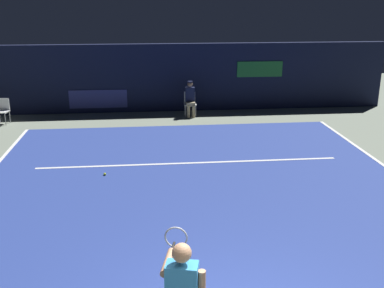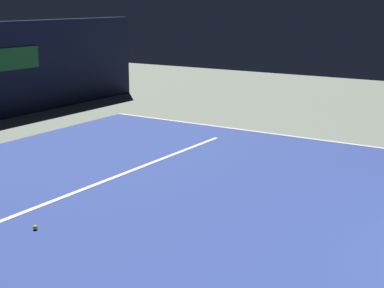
{
  "view_description": "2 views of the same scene",
  "coord_description": "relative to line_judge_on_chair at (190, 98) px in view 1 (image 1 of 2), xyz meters",
  "views": [
    {
      "loc": [
        -1.11,
        -4.63,
        4.28
      ],
      "look_at": [
        -0.04,
        5.87,
        0.9
      ],
      "focal_mm": 43.04,
      "sensor_mm": 36.0,
      "label": 1
    },
    {
      "loc": [
        -7.48,
        0.31,
        3.16
      ],
      "look_at": [
        0.36,
        5.3,
        0.86
      ],
      "focal_mm": 54.52,
      "sensor_mm": 36.0,
      "label": 2
    }
  ],
  "objects": [
    {
      "name": "ground_plane",
      "position": [
        -0.54,
        -7.21,
        -0.69
      ],
      "size": [
        32.54,
        32.54,
        0.0
      ],
      "primitive_type": "plane",
      "color": "gray"
    },
    {
      "name": "back_wall",
      "position": [
        -0.54,
        1.03,
        0.61
      ],
      "size": [
        16.75,
        0.33,
        2.6
      ],
      "color": "#141933",
      "rests_on": "ground"
    },
    {
      "name": "line_judge_on_chair",
      "position": [
        0.0,
        0.0,
        0.0
      ],
      "size": [
        0.44,
        0.53,
        1.32
      ],
      "color": "white",
      "rests_on": "ground"
    },
    {
      "name": "tennis_ball",
      "position": [
        -2.73,
        -5.82,
        -0.64
      ],
      "size": [
        0.07,
        0.07,
        0.07
      ],
      "primitive_type": "sphere",
      "color": "#CCE033",
      "rests_on": "court_surface"
    },
    {
      "name": "line_service",
      "position": [
        -0.54,
        -5.15,
        -0.67
      ],
      "size": [
        8.09,
        0.1,
        0.01
      ],
      "primitive_type": "cube",
      "color": "white",
      "rests_on": "court_surface"
    },
    {
      "name": "court_surface",
      "position": [
        -0.54,
        -7.21,
        -0.68
      ],
      "size": [
        10.37,
        11.79,
        0.01
      ],
      "primitive_type": "cube",
      "color": "navy",
      "rests_on": "ground"
    },
    {
      "name": "courtside_chair_near",
      "position": [
        -6.69,
        -0.34,
        -0.18
      ],
      "size": [
        0.51,
        0.49,
        0.88
      ],
      "color": "white",
      "rests_on": "ground"
    }
  ]
}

